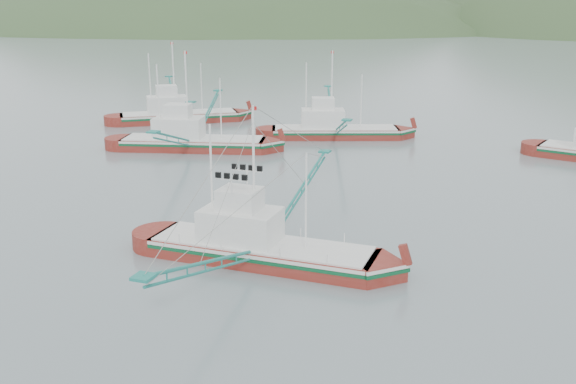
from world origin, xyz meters
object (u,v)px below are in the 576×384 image
(bg_boat_left, at_px, (192,131))
(bg_boat_far, at_px, (334,120))
(bg_boat_extra, at_px, (178,104))
(main_boat, at_px, (258,238))

(bg_boat_left, distance_m, bg_boat_far, 17.49)
(bg_boat_left, height_order, bg_boat_extra, same)
(main_boat, relative_size, bg_boat_extra, 1.01)
(main_boat, relative_size, bg_boat_far, 0.98)
(bg_boat_extra, bearing_deg, bg_boat_far, -43.05)
(main_boat, distance_m, bg_boat_extra, 51.46)
(bg_boat_left, xyz_separation_m, bg_boat_extra, (-10.03, 15.09, 0.34))
(main_boat, height_order, bg_boat_left, bg_boat_left)
(main_boat, xyz_separation_m, bg_boat_extra, (-29.11, 42.42, 0.96))
(main_boat, relative_size, bg_boat_left, 0.92)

